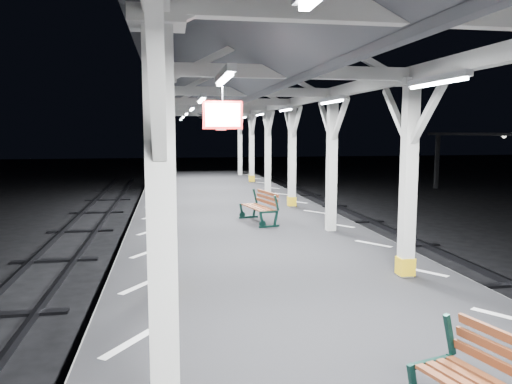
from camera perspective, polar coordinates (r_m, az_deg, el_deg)
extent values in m
cube|color=black|center=(6.73, 8.36, -19.25)|extent=(6.00, 50.00, 1.00)
cube|color=silver|center=(6.25, -14.39, -16.45)|extent=(1.00, 48.00, 0.01)
cube|color=silver|center=(7.62, 26.67, -12.64)|extent=(1.00, 48.00, 0.01)
cube|color=beige|center=(3.82, -10.64, -6.26)|extent=(0.22, 0.22, 3.20)
cube|color=beige|center=(3.80, -11.24, 18.88)|extent=(0.40, 0.40, 0.12)
cube|color=beige|center=(4.28, -10.91, 10.65)|extent=(0.10, 0.99, 0.99)
cube|color=beige|center=(3.18, -11.23, 11.95)|extent=(0.10, 0.99, 0.99)
cube|color=beige|center=(7.77, -10.31, 0.47)|extent=(0.22, 0.22, 3.20)
cube|color=beige|center=(7.76, -10.59, 12.74)|extent=(0.40, 0.40, 0.12)
cube|color=gold|center=(8.05, -10.09, -9.62)|extent=(0.26, 0.26, 0.30)
cube|color=beige|center=(8.28, -10.47, 8.83)|extent=(0.10, 0.99, 0.99)
cube|color=beige|center=(7.18, -10.54, 9.13)|extent=(0.10, 0.99, 0.99)
cube|color=beige|center=(11.75, -10.21, 2.65)|extent=(0.22, 0.22, 3.20)
cube|color=beige|center=(11.75, -10.39, 10.75)|extent=(0.40, 0.40, 0.12)
cube|color=beige|center=(12.27, -10.32, 8.20)|extent=(0.10, 0.99, 0.99)
cube|color=beige|center=(11.17, -10.35, 8.33)|extent=(0.10, 0.99, 0.99)
cube|color=beige|center=(15.74, -10.16, 3.73)|extent=(0.22, 0.22, 3.20)
cube|color=beige|center=(15.74, -10.29, 9.77)|extent=(0.40, 0.40, 0.12)
cube|color=gold|center=(15.89, -10.05, -1.39)|extent=(0.26, 0.26, 0.30)
cube|color=beige|center=(16.27, -10.24, 7.88)|extent=(0.10, 0.99, 0.99)
cube|color=beige|center=(15.17, -10.26, 7.95)|extent=(0.10, 0.99, 0.99)
cube|color=beige|center=(19.74, -10.12, 4.37)|extent=(0.22, 0.22, 3.20)
cube|color=beige|center=(19.74, -10.23, 9.19)|extent=(0.40, 0.40, 0.12)
cube|color=beige|center=(20.27, -10.19, 7.68)|extent=(0.10, 0.99, 0.99)
cube|color=beige|center=(19.17, -10.20, 7.73)|extent=(0.10, 0.99, 0.99)
cube|color=beige|center=(23.74, -10.10, 4.79)|extent=(0.22, 0.22, 3.20)
cube|color=beige|center=(23.73, -10.19, 8.80)|extent=(0.40, 0.40, 0.12)
cube|color=gold|center=(23.83, -10.03, 1.38)|extent=(0.26, 0.26, 0.30)
cube|color=beige|center=(24.27, -10.16, 7.55)|extent=(0.10, 0.99, 0.99)
cube|color=beige|center=(23.17, -10.17, 7.58)|extent=(0.10, 0.99, 0.99)
cube|color=beige|center=(27.73, -10.09, 5.09)|extent=(0.22, 0.22, 3.20)
cube|color=beige|center=(27.73, -10.16, 8.52)|extent=(0.40, 0.40, 0.12)
cube|color=beige|center=(28.27, -10.14, 7.46)|extent=(0.10, 0.99, 0.99)
cube|color=beige|center=(27.17, -10.14, 7.48)|extent=(0.10, 0.99, 0.99)
cube|color=beige|center=(8.71, 17.02, 0.97)|extent=(0.22, 0.22, 3.20)
cube|color=beige|center=(8.70, 17.42, 11.90)|extent=(0.40, 0.40, 0.12)
cube|color=gold|center=(8.96, 16.69, -8.09)|extent=(0.26, 0.26, 0.30)
cube|color=beige|center=(9.17, 15.71, 8.50)|extent=(0.10, 0.99, 0.99)
cube|color=beige|center=(8.19, 19.06, 8.59)|extent=(0.10, 0.99, 0.99)
cube|color=beige|center=(12.40, 8.64, 2.90)|extent=(0.22, 0.22, 3.20)
cube|color=beige|center=(12.39, 8.78, 10.58)|extent=(0.40, 0.40, 0.12)
cube|color=beige|center=(12.89, 7.95, 8.18)|extent=(0.10, 0.99, 0.99)
cube|color=beige|center=(11.85, 9.59, 8.26)|extent=(0.10, 0.99, 0.99)
cube|color=beige|center=(16.23, 4.14, 3.91)|extent=(0.22, 0.22, 3.20)
cube|color=beige|center=(16.23, 4.20, 9.77)|extent=(0.40, 0.40, 0.12)
cube|color=gold|center=(16.37, 4.10, -1.06)|extent=(0.26, 0.26, 0.30)
cube|color=beige|center=(16.74, 3.72, 7.95)|extent=(0.10, 0.99, 0.99)
cube|color=beige|center=(15.68, 4.67, 8.00)|extent=(0.10, 0.99, 0.99)
cube|color=beige|center=(20.13, 1.37, 4.52)|extent=(0.22, 0.22, 3.20)
cube|color=beige|center=(20.13, 1.39, 9.25)|extent=(0.40, 0.40, 0.12)
cube|color=beige|center=(20.65, 1.08, 7.78)|extent=(0.10, 0.99, 0.99)
cube|color=beige|center=(19.57, 1.70, 7.82)|extent=(0.10, 0.99, 0.99)
cube|color=beige|center=(24.06, -0.50, 4.93)|extent=(0.22, 0.22, 3.20)
cube|color=beige|center=(24.06, -0.50, 8.88)|extent=(0.40, 0.40, 0.12)
cube|color=gold|center=(24.15, -0.50, 1.56)|extent=(0.26, 0.26, 0.30)
cube|color=beige|center=(24.59, -0.71, 7.65)|extent=(0.10, 0.99, 0.99)
cube|color=beige|center=(23.50, -0.28, 7.68)|extent=(0.10, 0.99, 0.99)
cube|color=beige|center=(28.01, -1.85, 5.22)|extent=(0.22, 0.22, 3.20)
cube|color=beige|center=(28.01, -1.86, 8.61)|extent=(0.40, 0.40, 0.12)
cube|color=beige|center=(28.55, -2.01, 7.56)|extent=(0.10, 0.99, 0.99)
cube|color=beige|center=(27.46, -1.69, 7.58)|extent=(0.10, 0.99, 0.99)
cube|color=beige|center=(5.79, -10.83, 15.93)|extent=(0.18, 48.00, 0.24)
cube|color=beige|center=(7.01, 25.18, 13.83)|extent=(0.18, 48.00, 0.24)
cube|color=beige|center=(4.29, 18.20, 18.92)|extent=(4.20, 0.14, 0.20)
cube|color=beige|center=(8.01, 4.26, 13.51)|extent=(4.20, 0.14, 0.20)
cube|color=beige|center=(11.91, -0.54, 11.39)|extent=(4.20, 0.14, 0.20)
cube|color=beige|center=(15.87, -2.94, 10.28)|extent=(4.20, 0.14, 0.20)
cube|color=beige|center=(19.84, -4.37, 9.61)|extent=(4.20, 0.14, 0.20)
cube|color=beige|center=(23.82, -5.32, 9.16)|extent=(4.20, 0.14, 0.20)
cube|color=beige|center=(27.80, -5.99, 8.84)|extent=(4.20, 0.14, 0.20)
cube|color=#46474D|center=(6.73, 20.26, 19.03)|extent=(2.80, 49.00, 1.45)
cube|color=silver|center=(5.79, -3.63, 13.25)|extent=(0.10, 1.35, 0.08)
cube|color=white|center=(5.79, -3.63, 12.76)|extent=(0.05, 1.25, 0.05)
cube|color=silver|center=(9.76, -6.26, 10.67)|extent=(0.10, 1.35, 0.08)
cube|color=white|center=(9.76, -6.26, 10.37)|extent=(0.05, 1.25, 0.05)
cube|color=silver|center=(13.75, -7.36, 9.57)|extent=(0.10, 1.35, 0.08)
cube|color=white|center=(13.75, -7.35, 9.37)|extent=(0.05, 1.25, 0.05)
cube|color=silver|center=(17.74, -7.95, 8.97)|extent=(0.10, 1.35, 0.08)
cube|color=white|center=(17.74, -7.95, 8.81)|extent=(0.05, 1.25, 0.05)
cube|color=silver|center=(21.74, -8.33, 8.59)|extent=(0.10, 1.35, 0.08)
cube|color=white|center=(21.74, -8.33, 8.46)|extent=(0.05, 1.25, 0.05)
cube|color=silver|center=(25.74, -8.59, 8.33)|extent=(0.10, 1.35, 0.08)
cube|color=white|center=(25.74, -8.59, 8.21)|extent=(0.05, 1.25, 0.05)
cube|color=silver|center=(6.60, 19.96, 12.08)|extent=(0.10, 1.35, 0.08)
cube|color=white|center=(6.60, 19.94, 11.64)|extent=(0.05, 1.25, 0.05)
cube|color=silver|center=(10.27, 8.63, 10.45)|extent=(0.10, 1.35, 0.08)
cube|color=white|center=(10.26, 8.62, 10.17)|extent=(0.05, 1.25, 0.05)
cube|color=silver|center=(14.11, 3.40, 9.55)|extent=(0.10, 1.35, 0.08)
cube|color=white|center=(14.11, 3.40, 9.35)|extent=(0.05, 1.25, 0.05)
cube|color=silver|center=(18.03, 0.44, 9.00)|extent=(0.10, 1.35, 0.08)
cube|color=white|center=(18.02, 0.44, 8.85)|extent=(0.05, 1.25, 0.05)
cube|color=silver|center=(21.97, -1.46, 8.64)|extent=(0.10, 1.35, 0.08)
cube|color=white|center=(21.97, -1.46, 8.51)|extent=(0.05, 1.25, 0.05)
cube|color=silver|center=(25.93, -2.78, 8.38)|extent=(0.10, 1.35, 0.08)
cube|color=white|center=(25.93, -2.78, 8.27)|extent=(0.05, 1.25, 0.05)
cylinder|color=black|center=(6.35, -3.86, 11.97)|extent=(0.02, 0.02, 0.36)
cube|color=red|center=(6.33, -3.83, 8.77)|extent=(0.50, 0.03, 0.35)
cube|color=white|center=(6.33, -3.83, 8.77)|extent=(0.44, 0.04, 0.29)
cylinder|color=black|center=(23.75, -4.04, 8.31)|extent=(0.02, 0.02, 0.36)
cube|color=red|center=(23.75, -4.03, 7.45)|extent=(0.50, 0.03, 0.35)
cube|color=white|center=(23.75, -4.03, 7.45)|extent=(0.44, 0.05, 0.29)
cube|color=black|center=(32.03, 19.97, 3.32)|extent=(0.20, 0.20, 3.30)
sphere|color=silver|center=(26.94, 26.49, 5.74)|extent=(0.20, 0.20, 0.20)
sphere|color=silver|center=(31.98, 20.09, 6.13)|extent=(0.20, 0.20, 0.20)
cube|color=black|center=(5.21, 20.88, -19.14)|extent=(0.14, 0.08, 0.43)
cube|color=black|center=(5.06, 21.24, -14.93)|extent=(0.16, 0.08, 0.40)
cube|color=black|center=(12.86, 1.51, -3.94)|extent=(0.56, 0.17, 0.06)
cube|color=black|center=(12.75, 0.66, -3.19)|extent=(0.15, 0.08, 0.43)
cube|color=black|center=(12.90, 2.27, -3.07)|extent=(0.14, 0.07, 0.43)
cube|color=black|center=(12.84, 2.35, -1.26)|extent=(0.16, 0.08, 0.41)
cube|color=black|center=(14.22, -0.88, -2.89)|extent=(0.56, 0.17, 0.06)
cube|color=black|center=(14.12, -1.66, -2.19)|extent=(0.15, 0.08, 0.43)
cube|color=black|center=(14.26, -0.18, -2.10)|extent=(0.14, 0.07, 0.43)
cube|color=black|center=(14.20, -0.11, -0.46)|extent=(0.16, 0.08, 0.41)
cube|color=brown|center=(13.40, -0.48, -1.79)|extent=(0.37, 1.40, 0.03)
cube|color=brown|center=(13.45, 0.00, -1.77)|extent=(0.37, 1.40, 0.03)
cube|color=brown|center=(13.49, 0.47, -1.74)|extent=(0.37, 1.40, 0.03)
cube|color=brown|center=(13.54, 0.95, -1.71)|extent=(0.37, 1.40, 0.03)
cube|color=brown|center=(13.54, 1.21, -1.15)|extent=(0.34, 1.40, 0.09)
cube|color=brown|center=(13.54, 1.28, -0.63)|extent=(0.34, 1.40, 0.09)
cube|color=brown|center=(13.53, 1.35, -0.12)|extent=(0.34, 1.40, 0.09)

